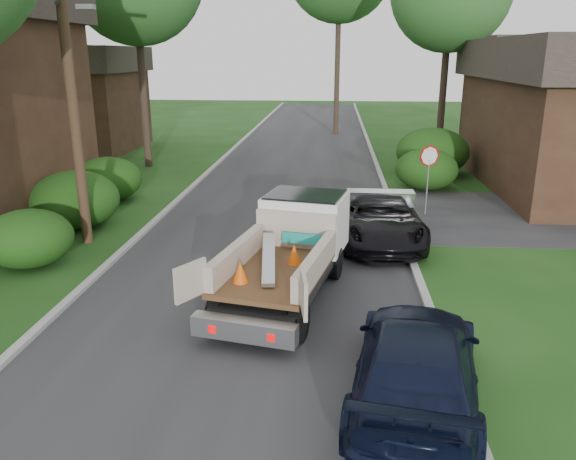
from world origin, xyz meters
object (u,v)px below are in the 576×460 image
Objects in this scene: house_left_far at (72,97)px; navy_suv at (416,363)px; stop_sign at (429,165)px; utility_pole at (69,65)px; black_pickup at (380,218)px; flatbed_truck at (294,242)px.

house_left_far is 29.80m from navy_suv.
stop_sign is 0.25× the size of utility_pole.
house_left_far reaches higher than black_pickup.
black_pickup is at bearing -80.68° from navy_suv.
stop_sign is 0.51× the size of navy_suv.
house_left_far is (-18.70, 13.00, 1.27)m from stop_sign.
black_pickup is (2.36, 3.73, -0.42)m from flatbed_truck.
utility_pole reaches higher than navy_suv.
black_pickup is at bearing 6.00° from utility_pole.
flatbed_truck is at bearing -121.68° from stop_sign.
stop_sign is 11.71m from navy_suv.
flatbed_truck is at bearing -123.51° from black_pickup.
flatbed_truck is (6.47, -2.81, -4.03)m from utility_pole.
house_left_far is at bearing 138.08° from flatbed_truck.
house_left_far is at bearing 135.05° from black_pickup.
stop_sign is 22.81m from house_left_far.
navy_suv is (8.78, -7.48, -4.47)m from utility_pole.
black_pickup is at bearing -120.97° from stop_sign.
house_left_far is at bearing 115.23° from utility_pole.
flatbed_truck is at bearing -54.08° from navy_suv.
black_pickup is (-1.85, -3.09, -1.06)m from stop_sign.
stop_sign reaches higher than black_pickup.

